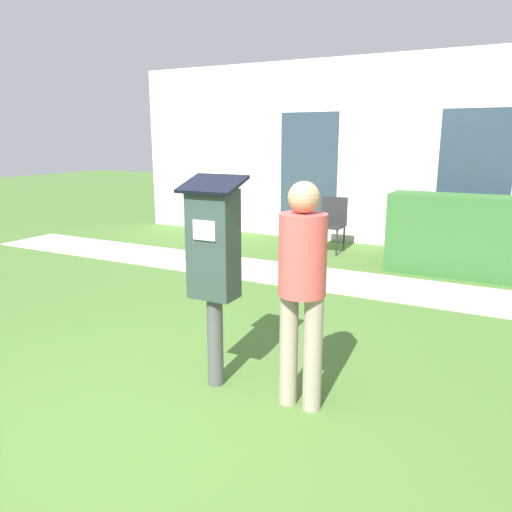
# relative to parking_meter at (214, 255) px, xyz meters

# --- Properties ---
(ground_plane) EXTENTS (40.00, 40.00, 0.00)m
(ground_plane) POSITION_rel_parking_meter_xyz_m (-0.12, -0.80, -1.02)
(ground_plane) COLOR #476B2D
(sidewalk) EXTENTS (12.00, 1.10, 0.02)m
(sidewalk) POSITION_rel_parking_meter_xyz_m (-0.12, 3.15, -1.01)
(sidewalk) COLOR #A3A099
(sidewalk) RESTS_ON ground
(building_facade) EXTENTS (10.00, 0.26, 3.20)m
(building_facade) POSITION_rel_parking_meter_xyz_m (-0.12, 5.79, 0.58)
(building_facade) COLOR silver
(building_facade) RESTS_ON ground
(parking_meter) EXTENTS (0.44, 0.31, 1.59)m
(parking_meter) POSITION_rel_parking_meter_xyz_m (0.00, 0.00, 0.00)
(parking_meter) COLOR #4C4C4C
(parking_meter) RESTS_ON ground
(person_standing) EXTENTS (0.32, 0.32, 1.58)m
(person_standing) POSITION_rel_parking_meter_xyz_m (0.69, 0.00, -0.09)
(person_standing) COLOR gray
(person_standing) RESTS_ON ground
(outdoor_chair_left) EXTENTS (0.44, 0.44, 0.90)m
(outdoor_chair_left) POSITION_rel_parking_meter_xyz_m (-0.76, 4.84, -0.49)
(outdoor_chair_left) COLOR #262628
(outdoor_chair_left) RESTS_ON ground
(outdoor_chair_middle) EXTENTS (0.44, 0.44, 0.90)m
(outdoor_chair_middle) POSITION_rel_parking_meter_xyz_m (0.44, 4.91, -0.49)
(outdoor_chair_middle) COLOR #262628
(outdoor_chair_middle) RESTS_ON ground
(hedge_row) EXTENTS (2.72, 0.60, 1.10)m
(hedge_row) POSITION_rel_parking_meter_xyz_m (1.69, 4.24, -0.47)
(hedge_row) COLOR #33662D
(hedge_row) RESTS_ON ground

